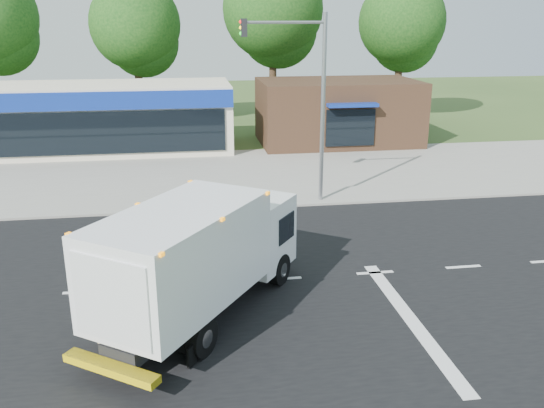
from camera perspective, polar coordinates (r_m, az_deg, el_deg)
name	(u,v)px	position (r m, az deg, el deg)	size (l,w,h in m)	color
ground	(282,279)	(18.10, 1.04, -7.46)	(120.00, 120.00, 0.00)	#385123
road_asphalt	(282,279)	(18.09, 1.04, -7.45)	(60.00, 14.00, 0.02)	black
sidewalk	(252,199)	(25.65, -2.03, 0.46)	(60.00, 2.40, 0.12)	gray
parking_apron	(239,168)	(31.21, -3.28, 3.54)	(60.00, 9.00, 0.02)	gray
lane_markings	(336,295)	(17.17, 6.31, -8.98)	(55.20, 7.00, 0.01)	silver
ems_box_truck	(199,252)	(15.21, -7.21, -4.77)	(6.22, 7.50, 3.34)	black
emergency_worker	(102,310)	(15.08, -16.45, -10.01)	(0.72, 0.72, 1.79)	tan
retail_strip_mall	(81,118)	(37.02, -18.41, 8.11)	(18.00, 6.20, 4.00)	beige
brown_storefront	(338,112)	(37.83, 6.51, 9.08)	(10.00, 6.70, 4.00)	#382316
traffic_signal_pole	(308,90)	(24.42, 3.61, 11.24)	(3.51, 0.25, 8.00)	gray
background_trees	(207,23)	(44.31, -6.45, 17.35)	(36.77, 7.39, 12.10)	#332114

